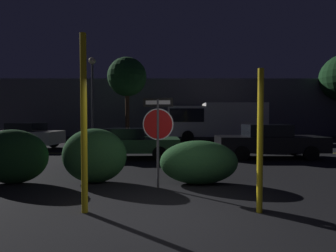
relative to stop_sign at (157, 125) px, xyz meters
The scene contains 15 objects.
ground_plane 2.55m from the stop_sign, 83.78° to the right, with size 260.00×260.00×0.00m, color black.
road_center_stripe 6.57m from the stop_sign, 88.05° to the left, with size 40.01×0.12×0.01m, color gold.
stop_sign is the anchor object (origin of this frame).
yellow_pole_left 2.15m from the stop_sign, 127.51° to the right, with size 0.12×0.12×3.33m, color yellow.
yellow_pole_right 2.61m from the stop_sign, 40.95° to the right, with size 0.11×0.11×2.68m, color yellow.
hedge_bush_1 4.04m from the stop_sign, behind, with size 1.92×0.86×1.46m, color #19421E.
hedge_bush_2 2.02m from the stop_sign, 163.06° to the left, with size 1.75×0.99×1.48m, color #285B2D.
hedge_bush_3 1.52m from the stop_sign, 20.15° to the left, with size 2.08×1.06×1.16m, color #285B2D.
passing_car_1 11.21m from the stop_sign, 133.84° to the left, with size 4.00×2.18×1.47m.
passing_car_2 5.24m from the stop_sign, 107.49° to the left, with size 4.66×2.13×1.30m.
passing_car_3 6.87m from the stop_sign, 46.50° to the left, with size 4.67×1.83×1.47m.
delivery_truck 13.46m from the stop_sign, 74.28° to the left, with size 7.12×2.61×2.83m.
street_lamp 13.52m from the stop_sign, 112.84° to the left, with size 0.50×0.50×6.05m.
tree_0 14.47m from the stop_sign, 101.94° to the left, with size 3.01×3.01×6.42m.
building_backdrop 19.99m from the stop_sign, 84.90° to the left, with size 34.68×4.29×5.37m, color #4C4C56.
Camera 1 is at (0.04, -4.57, 1.78)m, focal length 28.00 mm.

